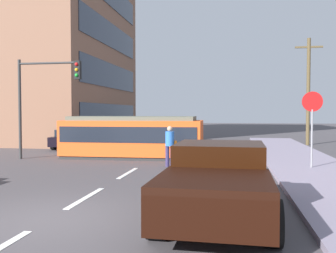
% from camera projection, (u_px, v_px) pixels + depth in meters
% --- Properties ---
extents(ground_plane, '(120.00, 120.00, 0.00)m').
position_uv_depth(ground_plane, '(151.00, 159.00, 17.61)').
color(ground_plane, '#484448').
extents(sidewalk_curb_right, '(3.20, 36.00, 0.14)m').
position_uv_depth(sidewalk_curb_right, '(324.00, 177.00, 12.52)').
color(sidewalk_curb_right, gray).
rests_on(sidewalk_curb_right, ground).
extents(lane_stripe_1, '(0.16, 2.40, 0.01)m').
position_uv_depth(lane_stripe_1, '(86.00, 198.00, 9.73)').
color(lane_stripe_1, silver).
rests_on(lane_stripe_1, ground).
extents(lane_stripe_2, '(0.16, 2.40, 0.01)m').
position_uv_depth(lane_stripe_2, '(128.00, 173.00, 13.67)').
color(lane_stripe_2, silver).
rests_on(lane_stripe_2, ground).
extents(lane_stripe_3, '(0.16, 2.40, 0.01)m').
position_uv_depth(lane_stripe_3, '(173.00, 147.00, 24.16)').
color(lane_stripe_3, silver).
rests_on(lane_stripe_3, ground).
extents(lane_stripe_4, '(0.16, 2.40, 0.01)m').
position_uv_depth(lane_stripe_4, '(185.00, 140.00, 30.07)').
color(lane_stripe_4, silver).
rests_on(lane_stripe_4, ground).
extents(corner_building, '(17.18, 15.11, 22.40)m').
position_uv_depth(corner_building, '(12.00, 4.00, 30.86)').
color(corner_building, '#885D46').
rests_on(corner_building, ground).
extents(streetcar_tram, '(6.85, 2.68, 2.03)m').
position_uv_depth(streetcar_tram, '(133.00, 136.00, 18.40)').
color(streetcar_tram, '#F0541D').
rests_on(streetcar_tram, ground).
extents(city_bus, '(2.58, 5.14, 1.88)m').
position_uv_depth(city_bus, '(160.00, 129.00, 25.93)').
color(city_bus, '#BCA5B4').
rests_on(city_bus, ground).
extents(pedestrian_crossing, '(0.48, 0.36, 1.67)m').
position_uv_depth(pedestrian_crossing, '(170.00, 144.00, 15.28)').
color(pedestrian_crossing, '#332B53').
rests_on(pedestrian_crossing, ground).
extents(pickup_truck_parked, '(2.37, 5.05, 1.55)m').
position_uv_depth(pickup_truck_parked, '(219.00, 180.00, 7.86)').
color(pickup_truck_parked, black).
rests_on(pickup_truck_parked, ground).
extents(parked_sedan_mid, '(2.14, 4.08, 1.19)m').
position_uv_depth(parked_sedan_mid, '(76.00, 138.00, 23.11)').
color(parked_sedan_mid, black).
rests_on(parked_sedan_mid, ground).
extents(parked_sedan_far, '(2.09, 4.05, 1.19)m').
position_uv_depth(parked_sedan_far, '(122.00, 133.00, 29.36)').
color(parked_sedan_far, silver).
rests_on(parked_sedan_far, ground).
extents(stop_sign, '(0.76, 0.07, 2.88)m').
position_uv_depth(stop_sign, '(312.00, 113.00, 14.09)').
color(stop_sign, gray).
rests_on(stop_sign, sidewalk_curb_right).
extents(traffic_light_mast, '(3.15, 0.33, 4.74)m').
position_uv_depth(traffic_light_mast, '(45.00, 88.00, 17.53)').
color(traffic_light_mast, '#333333').
rests_on(traffic_light_mast, ground).
extents(utility_pole_mid, '(1.80, 0.24, 7.23)m').
position_uv_depth(utility_pole_mid, '(308.00, 89.00, 25.18)').
color(utility_pole_mid, brown).
rests_on(utility_pole_mid, ground).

